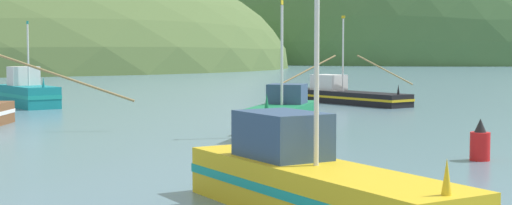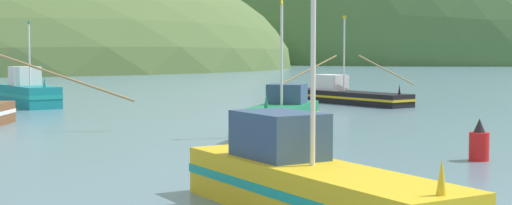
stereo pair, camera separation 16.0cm
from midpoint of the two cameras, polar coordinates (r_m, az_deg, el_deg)
The scene contains 7 objects.
hill_far_center at distance 237.57m, azimuth 12.45°, elevation 3.00°, with size 138.01×110.41×88.59m, color #47703D.
hill_mid_left at distance 256.55m, azimuth -8.61°, elevation 3.12°, with size 88.45×70.76×78.91m, color #516B38.
fishing_boat_green at distance 34.55m, azimuth 2.00°, elevation -1.14°, with size 2.94×6.85×6.23m.
fishing_boat_black at distance 55.76m, azimuth 6.63°, elevation 0.59°, with size 10.49×10.37×6.50m.
fishing_boat_yellow at distance 17.82m, azimuth 4.08°, elevation -6.21°, with size 7.36×8.45×5.63m.
fishing_boat_teal at distance 54.49m, azimuth -17.16°, elevation 0.67°, with size 6.26×6.36×5.97m.
channel_buoy at distance 27.98m, azimuth 16.61°, elevation -3.00°, with size 0.71×0.71×1.52m.
Camera 1 is at (4.12, -8.63, 3.98)m, focal length 52.27 mm.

